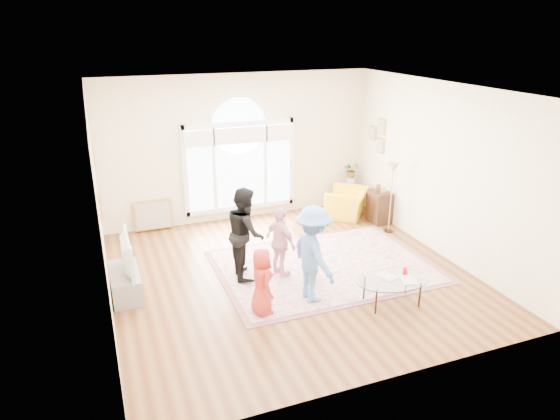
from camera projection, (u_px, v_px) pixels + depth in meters
name	position (u px, v px, depth m)	size (l,w,h in m)	color
ground	(290.00, 274.00, 8.80)	(6.00, 6.00, 0.00)	#582C14
room_shell	(242.00, 152.00, 10.73)	(6.00, 6.00, 6.00)	#F4E5BF
area_rug	(324.00, 267.00, 9.05)	(3.60, 2.60, 0.02)	beige
rug_border	(324.00, 267.00, 9.05)	(3.80, 2.80, 0.01)	#875455
tv_console	(126.00, 283.00, 8.06)	(0.45, 1.00, 0.42)	gray
television	(123.00, 254.00, 7.89)	(0.17, 1.04, 0.60)	black
coffee_table	(393.00, 281.00, 7.74)	(1.23, 0.85, 0.54)	silver
armchair	(347.00, 203.00, 11.38)	(0.98, 0.85, 0.64)	yellow
side_cabinet	(379.00, 207.00, 11.01)	(0.40, 0.50, 0.70)	black
floor_lamp	(393.00, 174.00, 10.16)	(0.28, 0.28, 1.51)	black
plant_pedestal	(350.00, 191.00, 12.04)	(0.20, 0.20, 0.70)	white
potted_plant	(351.00, 170.00, 11.85)	(0.35, 0.30, 0.39)	#33722D
leaning_picture	(155.00, 230.00, 10.68)	(0.80, 0.05, 0.62)	tan
child_red	(262.00, 281.00, 7.43)	(0.51, 0.33, 1.05)	red
child_navy	(311.00, 249.00, 8.33)	(0.44, 0.29, 1.20)	#121A37
child_black	(245.00, 233.00, 8.47)	(0.77, 0.60, 1.59)	black
child_pink	(281.00, 242.00, 8.52)	(0.73, 0.30, 1.24)	#F6ABBB
child_blue	(313.00, 254.00, 7.72)	(1.01, 0.58, 1.56)	#5684CD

